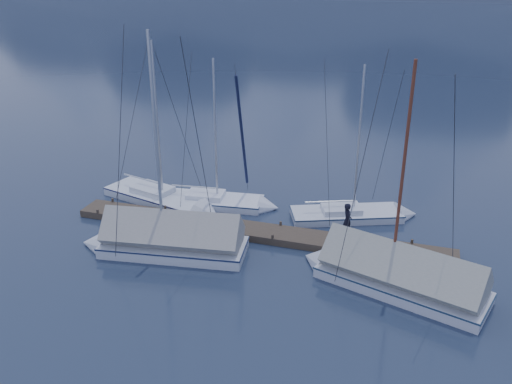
% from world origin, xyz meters
% --- Properties ---
extents(ground, '(1000.00, 1000.00, 0.00)m').
position_xyz_m(ground, '(0.00, 0.00, 0.00)').
color(ground, '#162033').
rests_on(ground, ground).
extents(dock, '(18.00, 1.50, 0.54)m').
position_xyz_m(dock, '(0.00, 2.00, 0.11)').
color(dock, '#382D23').
rests_on(dock, ground).
extents(mooring_posts, '(15.12, 1.52, 0.35)m').
position_xyz_m(mooring_posts, '(-0.50, 2.00, 0.35)').
color(mooring_posts, '#382D23').
rests_on(mooring_posts, ground).
extents(sailboat_open_left, '(7.26, 3.73, 9.24)m').
position_xyz_m(sailboat_open_left, '(-5.37, 3.98, 0.16)').
color(sailboat_open_left, silver).
rests_on(sailboat_open_left, ground).
extents(sailboat_open_mid, '(6.49, 2.75, 8.36)m').
position_xyz_m(sailboat_open_mid, '(-2.51, 4.70, 0.15)').
color(sailboat_open_mid, white).
rests_on(sailboat_open_mid, ground).
extents(sailboat_open_right, '(6.52, 4.02, 8.35)m').
position_xyz_m(sailboat_open_right, '(4.49, 5.38, 0.15)').
color(sailboat_open_right, silver).
rests_on(sailboat_open_right, ground).
extents(sailboat_covered_near, '(7.89, 4.48, 9.82)m').
position_xyz_m(sailboat_covered_near, '(6.19, -0.51, 0.49)').
color(sailboat_covered_near, silver).
rests_on(sailboat_covered_near, ground).
extents(sailboat_covered_far, '(7.67, 3.41, 10.42)m').
position_xyz_m(sailboat_covered_far, '(-3.54, -0.72, 0.51)').
color(sailboat_covered_far, silver).
rests_on(sailboat_covered_far, ground).
extents(person, '(0.61, 0.71, 1.66)m').
position_xyz_m(person, '(4.14, 2.42, 1.17)').
color(person, black).
rests_on(person, dock).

